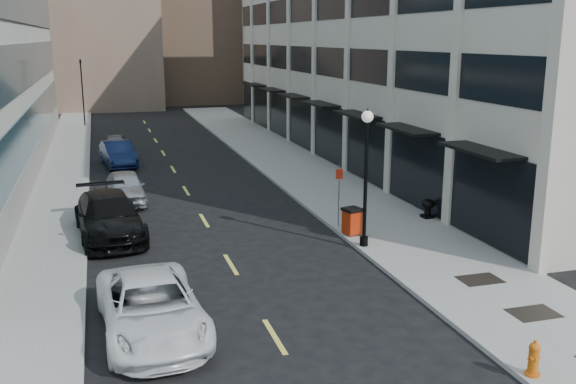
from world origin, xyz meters
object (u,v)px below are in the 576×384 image
car_black_pickup (109,216)px  sign_post (339,187)px  car_blue_sedan (118,154)px  trash_bin (352,220)px  traffic_signal (80,64)px  car_white_van (151,307)px  urn_planter (428,206)px  car_silver_sedan (125,187)px  lamppost (366,166)px  car_grey_sedan (116,144)px  fire_hydrant (534,358)px

car_black_pickup → sign_post: (9.41, -1.66, 0.96)m
car_blue_sedan → trash_bin: car_blue_sedan is taller
traffic_signal → trash_bin: size_ratio=6.26×
car_white_van → urn_planter: size_ratio=6.66×
trash_bin → car_silver_sedan: bearing=120.1°
car_blue_sedan → lamppost: lamppost is taller
traffic_signal → car_black_pickup: (1.39, -35.33, -4.83)m
traffic_signal → car_blue_sedan: 20.72m
lamppost → urn_planter: size_ratio=6.20×
car_black_pickup → urn_planter: size_ratio=7.07×
car_grey_sedan → fire_hydrant: (8.53, -34.77, -0.10)m
traffic_signal → car_blue_sedan: traffic_signal is taller
car_grey_sedan → fire_hydrant: car_grey_sedan is taller
car_grey_sedan → lamppost: (8.53, -24.54, 2.61)m
car_silver_sedan → fire_hydrant: bearing=-69.2°
car_white_van → car_silver_sedan: (0.00, 15.25, -0.02)m
car_grey_sedan → trash_bin: 24.60m
sign_post → car_white_van: bearing=-141.5°
lamppost → car_blue_sedan: bearing=113.3°
fire_hydrant → car_white_van: bearing=131.0°
car_silver_sedan → car_blue_sedan: 9.65m
trash_bin → urn_planter: size_ratio=1.29×
fire_hydrant → lamppost: size_ratio=0.17×
car_blue_sedan → sign_post: (8.50, -16.99, 1.05)m
car_silver_sedan → car_blue_sedan: bearing=88.1°
car_blue_sedan → urn_planter: size_ratio=5.61×
car_black_pickup → car_silver_sedan: car_black_pickup is taller
car_blue_sedan → car_grey_sedan: car_blue_sedan is taller
sign_post → car_black_pickup: bearing=165.5°
traffic_signal → urn_planter: traffic_signal is taller
trash_bin → car_white_van: bearing=-157.2°
traffic_signal → car_blue_sedan: bearing=-83.4°
fire_hydrant → car_black_pickup: bearing=104.6°
trash_bin → sign_post: sign_post is taller
car_blue_sedan → sign_post: size_ratio=1.82×
car_white_van → fire_hydrant: size_ratio=6.40×
car_silver_sedan → trash_bin: size_ratio=4.07×
fire_hydrant → sign_post: size_ratio=0.34×
car_grey_sedan → lamppost: 26.11m
trash_bin → sign_post: bearing=79.6°
urn_planter → car_white_van: bearing=-148.0°
car_black_pickup → lamppost: size_ratio=1.14×
car_white_van → car_black_pickup: 9.62m
car_silver_sedan → lamppost: (8.50, -10.11, 2.52)m
car_blue_sedan → traffic_signal: bearing=88.8°
car_white_van → fire_hydrant: (8.50, -5.10, -0.21)m
car_silver_sedan → sign_post: size_ratio=1.70×
car_silver_sedan → car_blue_sedan: (0.00, 9.65, 0.02)m
car_white_van → urn_planter: car_white_van is taller
car_silver_sedan → trash_bin: bearing=-46.9°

